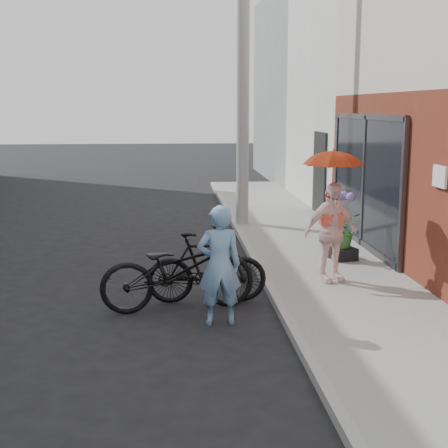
{
  "coord_description": "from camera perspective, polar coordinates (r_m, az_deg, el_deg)",
  "views": [
    {
      "loc": [
        -0.51,
        -8.03,
        2.76
      ],
      "look_at": [
        0.23,
        0.75,
        1.1
      ],
      "focal_mm": 50.0,
      "sensor_mm": 36.0,
      "label": 1
    }
  ],
  "objects": [
    {
      "name": "utility_pole",
      "position": [
        14.14,
        1.75,
        13.66
      ],
      "size": [
        0.28,
        0.28,
        7.0
      ],
      "primitive_type": "cylinder",
      "color": "#9E9E99",
      "rests_on": "ground"
    },
    {
      "name": "potted_plant",
      "position": [
        11.07,
        10.91,
        -0.5
      ],
      "size": [
        0.58,
        0.5,
        0.64
      ],
      "primitive_type": "imported",
      "color": "#34742E",
      "rests_on": "planter"
    },
    {
      "name": "bike_left",
      "position": [
        8.57,
        -4.21,
        -4.24
      ],
      "size": [
        2.22,
        1.08,
        1.12
      ],
      "primitive_type": "imported",
      "rotation": [
        0.0,
        0.0,
        1.73
      ],
      "color": "black",
      "rests_on": "ground"
    },
    {
      "name": "planter",
      "position": [
        11.15,
        10.83,
        -2.66
      ],
      "size": [
        0.48,
        0.48,
        0.21
      ],
      "primitive_type": "cube",
      "rotation": [
        0.0,
        0.0,
        0.21
      ],
      "color": "black",
      "rests_on": "sidewalk"
    },
    {
      "name": "ground",
      "position": [
        8.51,
        -1.14,
        -8.26
      ],
      "size": [
        80.0,
        80.0,
        0.0
      ],
      "primitive_type": "plane",
      "color": "black",
      "rests_on": "ground"
    },
    {
      "name": "sidewalk",
      "position": [
        10.71,
        9.46,
        -4.08
      ],
      "size": [
        2.2,
        24.0,
        0.12
      ],
      "primitive_type": "cube",
      "color": "gray",
      "rests_on": "ground"
    },
    {
      "name": "kimono_woman",
      "position": [
        9.61,
        9.75,
        -0.75
      ],
      "size": [
        0.97,
        0.63,
        1.53
      ],
      "primitive_type": "imported",
      "rotation": [
        0.0,
        0.0,
        0.32
      ],
      "color": "#FFD7D5",
      "rests_on": "sidewalk"
    },
    {
      "name": "curb",
      "position": [
        10.49,
        3.29,
        -4.26
      ],
      "size": [
        0.12,
        24.0,
        0.12
      ],
      "primitive_type": "cube",
      "color": "#9E9E99",
      "rests_on": "ground"
    },
    {
      "name": "east_building_far",
      "position": [
        25.25,
        13.23,
        12.08
      ],
      "size": [
        8.0,
        8.0,
        7.0
      ],
      "primitive_type": "cube",
      "color": "gray",
      "rests_on": "ground"
    },
    {
      "name": "parasol",
      "position": [
        9.45,
        9.96,
        6.06
      ],
      "size": [
        0.86,
        0.86,
        0.76
      ],
      "primitive_type": "imported",
      "color": "#BB3A16",
      "rests_on": "kimono_woman"
    },
    {
      "name": "officer",
      "position": [
        7.93,
        -0.43,
        -3.8
      ],
      "size": [
        0.59,
        0.41,
        1.56
      ],
      "primitive_type": "imported",
      "rotation": [
        0.0,
        0.0,
        3.21
      ],
      "color": "#709CC7",
      "rests_on": "ground"
    },
    {
      "name": "bike_right",
      "position": [
        8.88,
        -1.59,
        -4.0
      ],
      "size": [
        1.71,
        0.49,
        1.03
      ],
      "primitive_type": "imported",
      "rotation": [
        0.0,
        0.0,
        1.57
      ],
      "color": "black",
      "rests_on": "ground"
    }
  ]
}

